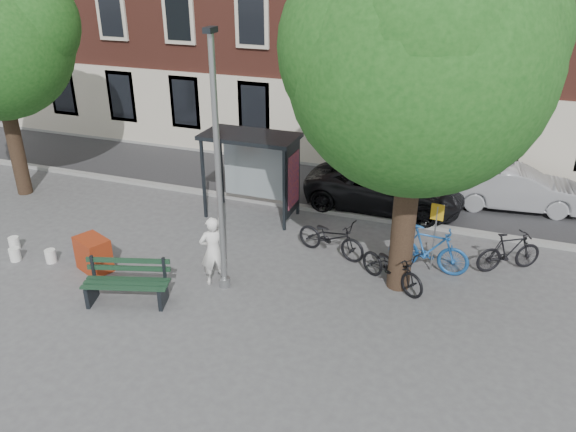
% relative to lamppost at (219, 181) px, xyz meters
% --- Properties ---
extents(ground, '(90.00, 90.00, 0.00)m').
position_rel_lamppost_xyz_m(ground, '(0.00, 0.00, -2.78)').
color(ground, '#4C4C4F').
rests_on(ground, ground).
extents(road, '(40.00, 4.00, 0.01)m').
position_rel_lamppost_xyz_m(road, '(0.00, 7.00, -2.78)').
color(road, '#28282B').
rests_on(road, ground).
extents(curb_near, '(40.00, 0.25, 0.12)m').
position_rel_lamppost_xyz_m(curb_near, '(0.00, 5.00, -2.72)').
color(curb_near, gray).
rests_on(curb_near, ground).
extents(curb_far, '(40.00, 0.25, 0.12)m').
position_rel_lamppost_xyz_m(curb_far, '(0.00, 9.00, -2.72)').
color(curb_far, gray).
rests_on(curb_far, ground).
extents(lamppost, '(0.28, 0.35, 6.11)m').
position_rel_lamppost_xyz_m(lamppost, '(0.00, 0.00, 0.00)').
color(lamppost, '#9EA0A3').
rests_on(lamppost, ground).
extents(tree_right, '(5.76, 5.60, 8.20)m').
position_rel_lamppost_xyz_m(tree_right, '(4.01, 1.38, 2.83)').
color(tree_right, black).
rests_on(tree_right, ground).
extents(bus_shelter, '(2.85, 1.45, 2.62)m').
position_rel_lamppost_xyz_m(bus_shelter, '(-0.61, 4.11, -0.87)').
color(bus_shelter, '#1E2328').
rests_on(bus_shelter, ground).
extents(painter, '(0.78, 0.74, 1.79)m').
position_rel_lamppost_xyz_m(painter, '(-0.30, 0.07, -1.89)').
color(painter, white).
rests_on(painter, ground).
extents(bench, '(2.07, 1.18, 1.02)m').
position_rel_lamppost_xyz_m(bench, '(-1.83, -1.37, -2.32)').
color(bench, '#1E2328').
rests_on(bench, ground).
extents(bike_a, '(2.13, 1.20, 1.06)m').
position_rel_lamppost_xyz_m(bike_a, '(2.00, 2.44, -2.25)').
color(bike_a, black).
rests_on(bike_a, ground).
extents(bike_b, '(2.09, 0.74, 1.23)m').
position_rel_lamppost_xyz_m(bike_b, '(4.56, 2.49, -2.17)').
color(bike_b, '#1B4E94').
rests_on(bike_b, ground).
extents(bike_c, '(2.02, 1.60, 1.03)m').
position_rel_lamppost_xyz_m(bike_c, '(3.84, 1.44, -2.27)').
color(bike_c, black).
rests_on(bike_c, ground).
extents(bike_d, '(1.78, 1.38, 1.07)m').
position_rel_lamppost_xyz_m(bike_d, '(6.50, 3.23, -2.25)').
color(bike_d, black).
rests_on(bike_d, ground).
extents(car_dark, '(4.96, 2.30, 1.38)m').
position_rel_lamppost_xyz_m(car_dark, '(2.72, 6.00, -2.10)').
color(car_dark, black).
rests_on(car_dark, ground).
extents(car_silver, '(4.31, 1.95, 1.37)m').
position_rel_lamppost_xyz_m(car_silver, '(6.63, 7.42, -2.10)').
color(car_silver, '#9C9DA3').
rests_on(car_silver, ground).
extents(red_stand, '(1.06, 0.91, 0.90)m').
position_rel_lamppost_xyz_m(red_stand, '(-3.50, -0.42, -2.33)').
color(red_stand, maroon).
rests_on(red_stand, ground).
extents(blue_crate, '(0.67, 0.59, 0.20)m').
position_rel_lamppost_xyz_m(blue_crate, '(-4.37, 0.32, -2.68)').
color(blue_crate, navy).
rests_on(blue_crate, ground).
extents(bucket_a, '(0.36, 0.36, 0.36)m').
position_rel_lamppost_xyz_m(bucket_a, '(-5.80, -0.76, -2.60)').
color(bucket_a, white).
rests_on(bucket_a, ground).
extents(bucket_b, '(0.32, 0.32, 0.36)m').
position_rel_lamppost_xyz_m(bucket_b, '(-6.29, -0.27, -2.60)').
color(bucket_b, white).
rests_on(bucket_b, ground).
extents(bucket_c, '(0.32, 0.32, 0.36)m').
position_rel_lamppost_xyz_m(bucket_c, '(-4.84, -0.51, -2.60)').
color(bucket_c, white).
rests_on(bucket_c, ground).
extents(notice_sign, '(0.32, 0.07, 1.87)m').
position_rel_lamppost_xyz_m(notice_sign, '(4.66, 2.53, -1.44)').
color(notice_sign, '#9EA0A3').
rests_on(notice_sign, ground).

